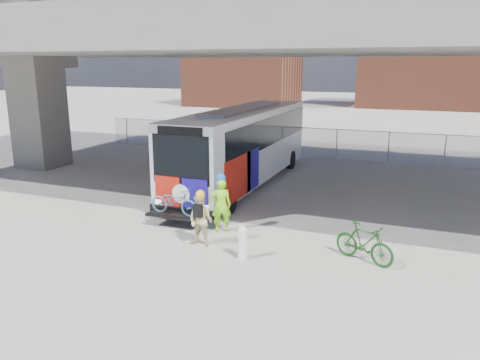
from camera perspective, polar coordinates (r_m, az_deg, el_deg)
The scene contains 9 objects.
ground at distance 17.89m, azimuth 1.30°, elevation -4.32°, with size 160.00×160.00×0.00m, color #9E9991.
bus at distance 21.99m, azimuth 0.38°, elevation 4.81°, with size 2.67×12.90×3.69m.
overpass at distance 20.80m, azimuth 5.45°, elevation 16.49°, with size 40.00×16.00×7.95m.
chainlink_fence at distance 28.84m, azimuth 9.77°, elevation 5.43°, with size 30.00×0.06×30.00m.
brick_buildings at distance 64.31m, azimuth 18.14°, elevation 13.15°, with size 54.00×22.00×12.00m.
bollard at distance 13.83m, azimuth 0.29°, elevation -7.52°, with size 0.27×0.27×1.02m.
cyclist_hivis at distance 15.92m, azimuth -2.32°, elevation -2.92°, with size 0.82×0.72×2.06m.
cyclist_tan at distance 14.73m, azimuth -4.81°, elevation -4.87°, with size 0.84×0.67×1.84m.
bike_parked at distance 14.13m, azimuth 14.90°, elevation -7.43°, with size 0.54×1.91×1.15m, color #154417.
Camera 1 is at (5.94, -15.91, 5.62)m, focal length 35.00 mm.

